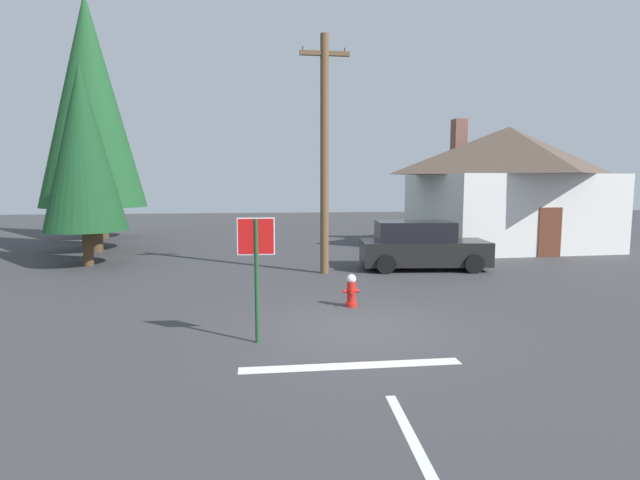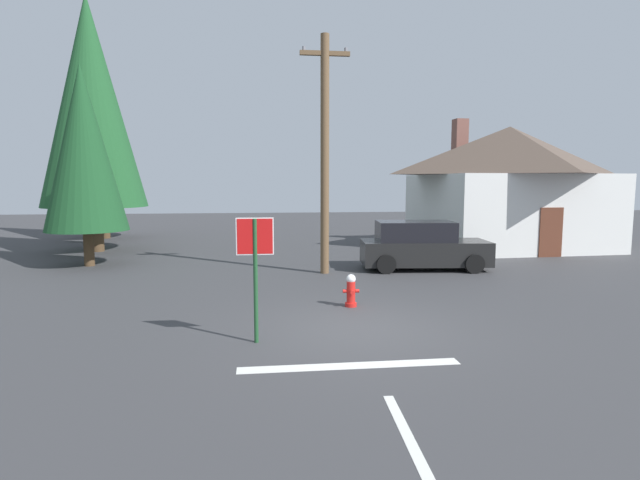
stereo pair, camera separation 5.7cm
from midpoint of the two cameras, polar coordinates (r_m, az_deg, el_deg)
The scene contains 11 objects.
ground_plane at distance 10.66m, azimuth 4.30°, elevation -10.09°, with size 80.00×80.00×0.10m, color #38383A.
lane_stop_bar at distance 8.51m, azimuth 3.39°, elevation -14.06°, with size 3.69×0.30×0.01m, color silver.
lane_center_stripe at distance 6.30m, azimuth 10.49°, elevation -21.96°, with size 2.70×0.14×0.01m, color silver.
stop_sign_near at distance 9.35m, azimuth -7.42°, elevation -1.65°, with size 0.69×0.08×2.36m.
fire_hydrant at distance 12.24m, azimuth 3.44°, elevation -5.77°, with size 0.40×0.34×0.79m.
utility_pole at distance 16.48m, azimuth 0.42°, elevation 10.05°, with size 1.60×0.28×7.66m.
house at distance 24.96m, azimuth 20.37°, elevation 5.88°, with size 8.47×7.63×5.98m.
parked_car at distance 17.75m, azimuth 11.33°, elevation -0.72°, with size 4.47×2.31×1.67m.
pine_tree_tall_left at distance 29.49m, azimuth -23.93°, elevation 12.33°, with size 4.25×4.25×10.62m.
pine_tree_mid_left at distance 19.77m, azimuth -25.42°, elevation 9.40°, with size 2.85×2.85×7.13m.
pine_tree_short_left at distance 24.05m, azimuth -24.79°, elevation 14.05°, with size 4.34×4.34×10.84m.
Camera 1 is at (-2.07, -10.00, 3.00)m, focal length 28.18 mm.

